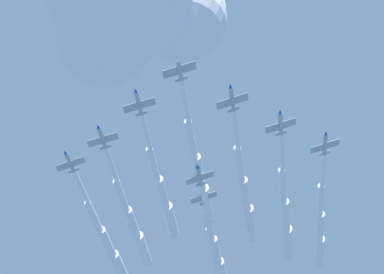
{
  "coord_description": "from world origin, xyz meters",
  "views": [
    {
      "loc": [
        -121.23,
        62.37,
        106.86
      ],
      "look_at": [
        0.0,
        0.0,
        218.37
      ],
      "focal_mm": 60.96,
      "sensor_mm": 36.0,
      "label": 1
    }
  ],
  "objects_px": {
    "jet_starboard_inner": "(163,196)",
    "jet_port_mid": "(286,219)",
    "jet_starboard_mid": "(134,226)",
    "jet_port_outer": "(320,230)",
    "jet_port_inner": "(246,198)",
    "jet_starboard_outer": "(109,245)",
    "jet_trail_starboard": "(217,264)",
    "jet_trail_port": "(216,253)",
    "jet_lead": "(200,177)"
  },
  "relations": [
    {
      "from": "jet_starboard_inner",
      "to": "jet_port_mid",
      "type": "xyz_separation_m",
      "value": [
        -8.0,
        -39.28,
        -1.5
      ]
    },
    {
      "from": "jet_starboard_mid",
      "to": "jet_port_outer",
      "type": "height_order",
      "value": "jet_port_outer"
    },
    {
      "from": "jet_port_inner",
      "to": "jet_starboard_outer",
      "type": "bearing_deg",
      "value": 28.99
    },
    {
      "from": "jet_trail_starboard",
      "to": "jet_trail_port",
      "type": "bearing_deg",
      "value": 149.87
    },
    {
      "from": "jet_starboard_inner",
      "to": "jet_port_mid",
      "type": "relative_size",
      "value": 0.92
    },
    {
      "from": "jet_port_inner",
      "to": "jet_starboard_mid",
      "type": "distance_m",
      "value": 38.48
    },
    {
      "from": "jet_trail_port",
      "to": "jet_trail_starboard",
      "type": "relative_size",
      "value": 1.04
    },
    {
      "from": "jet_starboard_inner",
      "to": "jet_port_inner",
      "type": "bearing_deg",
      "value": -118.84
    },
    {
      "from": "jet_starboard_mid",
      "to": "jet_starboard_outer",
      "type": "bearing_deg",
      "value": 6.87
    },
    {
      "from": "jet_port_mid",
      "to": "jet_starboard_inner",
      "type": "bearing_deg",
      "value": 78.49
    },
    {
      "from": "jet_lead",
      "to": "jet_port_inner",
      "type": "distance_m",
      "value": 16.42
    },
    {
      "from": "jet_starboard_inner",
      "to": "jet_trail_port",
      "type": "xyz_separation_m",
      "value": [
        22.01,
        -30.75,
        -0.96
      ]
    },
    {
      "from": "jet_port_mid",
      "to": "jet_starboard_mid",
      "type": "distance_m",
      "value": 48.73
    },
    {
      "from": "jet_starboard_inner",
      "to": "jet_starboard_mid",
      "type": "xyz_separation_m",
      "value": [
        17.97,
        1.96,
        -1.58
      ]
    },
    {
      "from": "jet_port_outer",
      "to": "jet_trail_starboard",
      "type": "bearing_deg",
      "value": 26.94
    },
    {
      "from": "jet_starboard_mid",
      "to": "jet_port_outer",
      "type": "xyz_separation_m",
      "value": [
        -24.92,
        -55.19,
        0.53
      ]
    },
    {
      "from": "jet_lead",
      "to": "jet_starboard_inner",
      "type": "relative_size",
      "value": 1.06
    },
    {
      "from": "jet_starboard_inner",
      "to": "jet_starboard_outer",
      "type": "bearing_deg",
      "value": 6.54
    },
    {
      "from": "jet_starboard_inner",
      "to": "jet_starboard_outer",
      "type": "height_order",
      "value": "jet_starboard_inner"
    },
    {
      "from": "jet_port_inner",
      "to": "jet_starboard_inner",
      "type": "distance_m",
      "value": 25.17
    },
    {
      "from": "jet_port_outer",
      "to": "jet_trail_starboard",
      "type": "relative_size",
      "value": 1.05
    },
    {
      "from": "jet_starboard_inner",
      "to": "jet_trail_port",
      "type": "relative_size",
      "value": 0.95
    },
    {
      "from": "jet_lead",
      "to": "jet_trail_starboard",
      "type": "xyz_separation_m",
      "value": [
        42.35,
        -29.14,
        -1.32
      ]
    },
    {
      "from": "jet_lead",
      "to": "jet_starboard_outer",
      "type": "xyz_separation_m",
      "value": [
        48.05,
        9.74,
        -1.25
      ]
    },
    {
      "from": "jet_port_inner",
      "to": "jet_lead",
      "type": "bearing_deg",
      "value": 93.84
    },
    {
      "from": "jet_trail_port",
      "to": "jet_port_mid",
      "type": "bearing_deg",
      "value": -164.13
    },
    {
      "from": "jet_port_inner",
      "to": "jet_starboard_mid",
      "type": "bearing_deg",
      "value": 38.55
    },
    {
      "from": "jet_port_outer",
      "to": "jet_trail_port",
      "type": "distance_m",
      "value": 36.66
    },
    {
      "from": "jet_port_mid",
      "to": "jet_trail_port",
      "type": "xyz_separation_m",
      "value": [
        30.01,
        8.53,
        0.54
      ]
    },
    {
      "from": "jet_lead",
      "to": "jet_port_inner",
      "type": "xyz_separation_m",
      "value": [
        1.09,
        -16.27,
        -1.88
      ]
    },
    {
      "from": "jet_port_mid",
      "to": "jet_starboard_mid",
      "type": "bearing_deg",
      "value": 57.81
    },
    {
      "from": "jet_port_outer",
      "to": "jet_trail_port",
      "type": "bearing_deg",
      "value": 37.82
    },
    {
      "from": "jet_starboard_mid",
      "to": "jet_starboard_outer",
      "type": "height_order",
      "value": "jet_starboard_outer"
    },
    {
      "from": "jet_port_inner",
      "to": "jet_starboard_inner",
      "type": "bearing_deg",
      "value": 61.16
    },
    {
      "from": "jet_starboard_mid",
      "to": "jet_port_mid",
      "type": "bearing_deg",
      "value": -122.19
    },
    {
      "from": "jet_trail_port",
      "to": "jet_trail_starboard",
      "type": "xyz_separation_m",
      "value": [
        7.13,
        -4.14,
        0.31
      ]
    },
    {
      "from": "jet_starboard_mid",
      "to": "jet_trail_starboard",
      "type": "xyz_separation_m",
      "value": [
        11.17,
        -36.85,
        0.93
      ]
    },
    {
      "from": "jet_port_mid",
      "to": "jet_starboard_outer",
      "type": "xyz_separation_m",
      "value": [
        42.83,
        43.27,
        0.92
      ]
    },
    {
      "from": "jet_port_inner",
      "to": "jet_starboard_mid",
      "type": "height_order",
      "value": "jet_port_inner"
    },
    {
      "from": "jet_lead",
      "to": "jet_starboard_mid",
      "type": "height_order",
      "value": "jet_lead"
    },
    {
      "from": "jet_port_mid",
      "to": "jet_trail_port",
      "type": "bearing_deg",
      "value": 15.87
    },
    {
      "from": "jet_port_inner",
      "to": "jet_trail_starboard",
      "type": "distance_m",
      "value": 43.22
    },
    {
      "from": "jet_starboard_mid",
      "to": "jet_port_outer",
      "type": "distance_m",
      "value": 60.55
    },
    {
      "from": "jet_starboard_mid",
      "to": "jet_trail_port",
      "type": "distance_m",
      "value": 32.96
    },
    {
      "from": "jet_starboard_mid",
      "to": "jet_starboard_inner",
      "type": "bearing_deg",
      "value": -173.77
    },
    {
      "from": "jet_starboard_inner",
      "to": "jet_trail_starboard",
      "type": "relative_size",
      "value": 0.99
    },
    {
      "from": "jet_lead",
      "to": "jet_starboard_mid",
      "type": "xyz_separation_m",
      "value": [
        31.19,
        7.71,
        -2.25
      ]
    },
    {
      "from": "jet_port_inner",
      "to": "jet_starboard_mid",
      "type": "relative_size",
      "value": 0.97
    },
    {
      "from": "jet_trail_port",
      "to": "jet_port_inner",
      "type": "bearing_deg",
      "value": 165.66
    },
    {
      "from": "jet_port_inner",
      "to": "jet_starboard_outer",
      "type": "distance_m",
      "value": 53.69
    }
  ]
}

